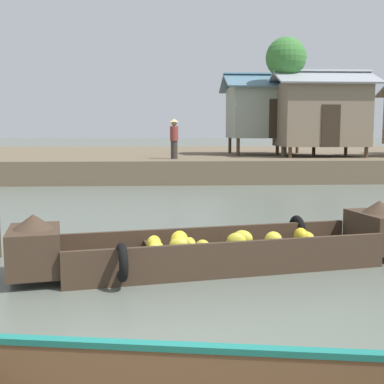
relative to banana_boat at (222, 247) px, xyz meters
name	(u,v)px	position (x,y,z in m)	size (l,w,h in m)	color
ground_plane	(161,208)	(-0.98, 5.95, -0.32)	(300.00, 300.00, 0.00)	#596056
riverbank_strip	(163,159)	(-0.98, 21.68, 0.15)	(160.00, 20.00, 0.93)	brown
banana_boat	(222,247)	(0.00, 0.00, 0.00)	(6.23, 2.53, 0.93)	#3D2D21
stilt_house_left	(270,111)	(4.36, 17.36, 2.75)	(4.69, 3.87, 3.99)	#4C3826
stilt_house_mid_left	(321,114)	(6.20, 15.11, 2.56)	(4.45, 3.37, 3.88)	#4C3826
palm_tree_near	(286,60)	(4.59, 15.23, 4.95)	(1.82, 1.82, 5.33)	brown
vendor_person	(174,137)	(-0.47, 13.46, 1.54)	(0.44, 0.44, 1.66)	#332D28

